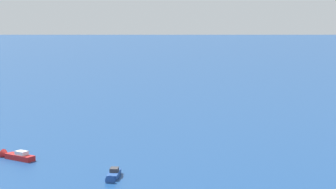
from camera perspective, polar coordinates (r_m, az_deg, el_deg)
The scene contains 2 objects.
motorboat_offshore at distance 175.70m, azimuth -13.40°, elevation -5.35°, with size 8.77×10.45×3.17m.
motorboat_outer_ring_a at distance 152.43m, azimuth -4.92°, elevation -7.20°, with size 9.55×3.42×2.71m.
Camera 1 is at (-122.11, 4.26, 39.62)m, focal length 68.36 mm.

